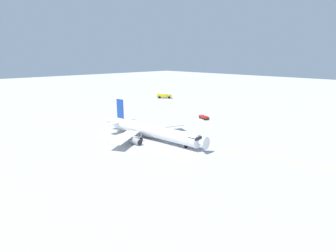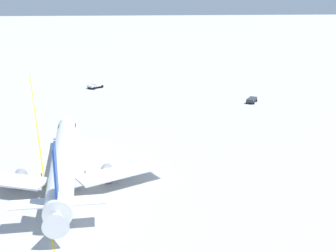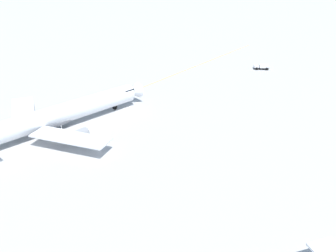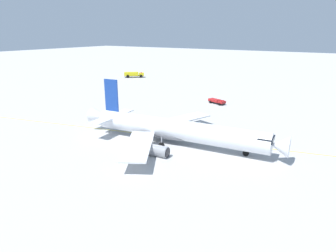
# 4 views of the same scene
# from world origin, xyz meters

# --- Properties ---
(ground_plane) EXTENTS (600.00, 600.00, 0.00)m
(ground_plane) POSITION_xyz_m (0.00, 0.00, 0.00)
(ground_plane) COLOR #B2B2B2
(airliner_main) EXTENTS (32.18, 40.80, 11.47)m
(airliner_main) POSITION_xyz_m (5.38, -0.30, 2.68)
(airliner_main) COLOR white
(airliner_main) RESTS_ON ground_plane
(fire_tender_truck) EXTENTS (7.81, 8.87, 2.50)m
(fire_tender_truck) POSITION_xyz_m (68.63, 60.98, 1.53)
(fire_tender_truck) COLOR #232326
(fire_tender_truck) RESTS_ON ground_plane
(ops_pickup_truck) EXTENTS (3.63, 5.83, 1.41)m
(ops_pickup_truck) POSITION_xyz_m (40.25, 6.31, 0.81)
(ops_pickup_truck) COLOR #232326
(ops_pickup_truck) RESTS_ON ground_plane
(taxiway_centreline) EXTENTS (43.48, 180.18, 0.01)m
(taxiway_centreline) POSITION_xyz_m (8.20, 1.08, 0.00)
(taxiway_centreline) COLOR yellow
(taxiway_centreline) RESTS_ON ground_plane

